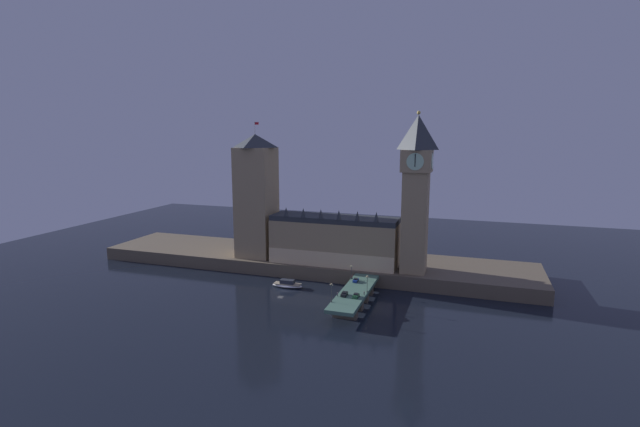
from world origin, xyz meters
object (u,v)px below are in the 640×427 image
object	(u,v)px
pedestrian_mid_walk	(364,293)
street_lamp_near	(331,290)
pedestrian_near_rail	(337,294)
street_lamp_mid	(367,282)
car_northbound_lead	(356,280)
car_southbound_lead	(356,296)
pedestrian_far_rail	(352,277)
car_northbound_trail	(344,294)
boat_upstream	(287,285)
street_lamp_far	(351,270)
victoria_tower	(256,196)
clock_tower	(416,189)

from	to	relation	value
pedestrian_mid_walk	street_lamp_near	bearing A→B (deg)	-131.50
pedestrian_near_rail	street_lamp_mid	size ratio (longest dim) A/B	0.24
car_northbound_lead	pedestrian_near_rail	world-z (taller)	pedestrian_near_rail
car_southbound_lead	pedestrian_far_rail	distance (m)	22.77
car_northbound_trail	street_lamp_mid	bearing A→B (deg)	41.68
street_lamp_near	boat_upstream	world-z (taller)	street_lamp_near
car_southbound_lead	street_lamp_far	size ratio (longest dim) A/B	0.65
car_northbound_trail	pedestrian_near_rail	xyz separation A→B (m)	(-2.37, -1.34, 0.10)
car_northbound_lead	pedestrian_far_rail	world-z (taller)	pedestrian_far_rail
victoria_tower	street_lamp_mid	bearing A→B (deg)	-28.44
pedestrian_near_rail	car_southbound_lead	bearing A→B (deg)	7.85
car_northbound_trail	pedestrian_far_rail	world-z (taller)	pedestrian_far_rail
pedestrian_near_rail	pedestrian_mid_walk	distance (m)	10.47
clock_tower	pedestrian_far_rail	size ratio (longest dim) A/B	42.06
victoria_tower	car_northbound_trail	xyz separation A→B (m)	(57.36, -41.80, -30.43)
car_northbound_lead	car_southbound_lead	bearing A→B (deg)	-75.56
clock_tower	car_northbound_trail	xyz separation A→B (m)	(-21.40, -38.60, -37.24)
pedestrian_near_rail	street_lamp_far	xyz separation A→B (m)	(-0.40, 22.74, 2.95)
victoria_tower	street_lamp_near	size ratio (longest dim) A/B	9.15
street_lamp_near	pedestrian_near_rail	bearing A→B (deg)	86.58
clock_tower	pedestrian_near_rail	world-z (taller)	clock_tower
clock_tower	street_lamp_mid	distance (m)	48.44
victoria_tower	car_northbound_trail	world-z (taller)	victoria_tower
victoria_tower	car_northbound_trail	size ratio (longest dim) A/B	15.14
street_lamp_mid	pedestrian_far_rail	bearing A→B (deg)	124.09
car_northbound_trail	car_southbound_lead	bearing A→B (deg)	-4.37
victoria_tower	clock_tower	bearing A→B (deg)	-2.33
pedestrian_near_rail	street_lamp_mid	xyz separation A→B (m)	(9.87, 8.02, 3.46)
pedestrian_near_rail	car_northbound_trail	bearing A→B (deg)	29.53
car_southbound_lead	car_northbound_trail	bearing A→B (deg)	175.63
clock_tower	pedestrian_far_rail	bearing A→B (deg)	-143.90
pedestrian_far_rail	victoria_tower	bearing A→B (deg)	159.52
pedestrian_mid_walk	boat_upstream	size ratio (longest dim) A/B	0.12
car_northbound_trail	street_lamp_near	bearing A→B (deg)	-109.00
clock_tower	car_northbound_trail	world-z (taller)	clock_tower
pedestrian_near_rail	victoria_tower	bearing A→B (deg)	141.88
pedestrian_far_rail	street_lamp_far	bearing A→B (deg)	161.51
pedestrian_far_rail	street_lamp_near	distance (m)	29.54
pedestrian_mid_walk	street_lamp_mid	world-z (taller)	street_lamp_mid
pedestrian_mid_walk	street_lamp_far	size ratio (longest dim) A/B	0.27
clock_tower	boat_upstream	bearing A→B (deg)	-158.47
clock_tower	pedestrian_far_rail	xyz separation A→B (m)	(-23.77, -17.33, -37.10)
pedestrian_mid_walk	pedestrian_far_rail	xyz separation A→B (m)	(-9.47, 18.15, 0.04)
car_northbound_lead	car_northbound_trail	size ratio (longest dim) A/B	0.92
street_lamp_far	boat_upstream	bearing A→B (deg)	-172.85
street_lamp_mid	clock_tower	bearing A→B (deg)	66.47
clock_tower	car_northbound_trail	size ratio (longest dim) A/B	16.01
victoria_tower	car_northbound_lead	distance (m)	69.18
victoria_tower	pedestrian_mid_walk	xyz separation A→B (m)	(64.46, -38.69, -30.33)
pedestrian_near_rail	street_lamp_near	distance (m)	7.67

